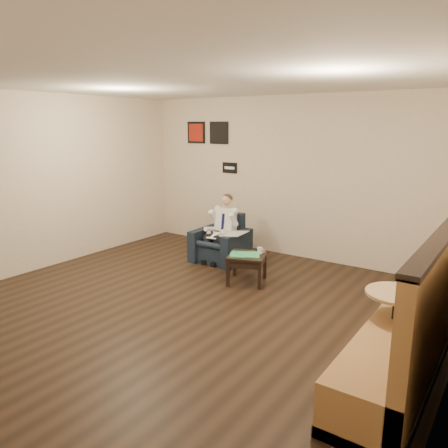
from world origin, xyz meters
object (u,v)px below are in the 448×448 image
Objects in this scene: green_folder at (245,254)px; smartphone at (252,252)px; side_table at (247,268)px; armchair at (221,238)px; coffee_mug at (260,250)px; cafe_table at (394,328)px; banquette at (406,303)px; seated_man at (217,231)px.

green_folder is 0.19m from smartphone.
armchair is at bearing 145.07° from side_table.
side_table is 0.33m from coffee_mug.
side_table is 3.93× the size of smartphone.
smartphone is at bearing 152.07° from cafe_table.
banquette reaches higher than smartphone.
seated_man is 12.00× the size of coffee_mug.
side_table is at bearing -36.89° from armchair.
seated_man is at bearing 153.41° from cafe_table.
coffee_mug is at bearing 150.58° from cafe_table.
coffee_mug reaches higher than side_table.
smartphone is (0.93, -0.40, -0.11)m from seated_man.
cafe_table is at bearing -24.18° from green_folder.
armchair is 1.18m from coffee_mug.
green_folder is at bearing -125.88° from coffee_mug.
smartphone is at bearing 93.07° from side_table.
cafe_table is (2.39, -1.07, -0.07)m from green_folder.
armchair reaches higher than green_folder.
smartphone is 0.05× the size of banquette.
seated_man reaches higher than green_folder.
armchair is 1.11× the size of cafe_table.
seated_man reaches higher than smartphone.
coffee_mug is 2.59m from cafe_table.
side_table is at bearing -97.35° from smartphone.
smartphone is at bearing -176.68° from coffee_mug.
seated_man is 3.71m from cafe_table.
banquette reaches higher than coffee_mug.
armchair is 1.56× the size of side_table.
armchair is 1.06m from smartphone.
cafe_table is (2.25, -1.27, -0.11)m from coffee_mug.
side_table is at bearing 155.08° from cafe_table.
seated_man is 2.53× the size of green_folder.
seated_man is at bearing -90.00° from armchair.
smartphone is 2.69m from cafe_table.
seated_man is 2.07× the size of side_table.
seated_man is (0.00, -0.10, 0.15)m from armchair.
smartphone is at bearing -24.98° from seated_man.
coffee_mug reaches higher than green_folder.
armchair is at bearing 152.02° from cafe_table.
green_folder reaches higher than smartphone.
banquette is at bearing -30.21° from coffee_mug.
banquette reaches higher than side_table.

